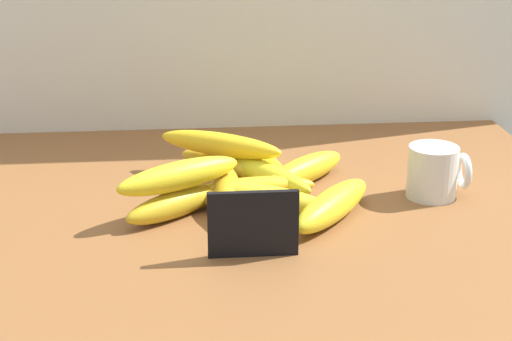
{
  "coord_description": "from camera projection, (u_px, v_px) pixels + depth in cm",
  "views": [
    {
      "loc": [
        -2.35,
        -102.94,
        47.32
      ],
      "look_at": [
        7.19,
        1.82,
        8.0
      ],
      "focal_mm": 56.91,
      "sensor_mm": 36.0,
      "label": 1
    }
  ],
  "objects": [
    {
      "name": "counter_top",
      "position": [
        206.0,
        221.0,
        1.12
      ],
      "size": [
        110.0,
        76.0,
        3.0
      ],
      "primitive_type": "cube",
      "color": "brown",
      "rests_on": "ground"
    },
    {
      "name": "chalkboard_sign",
      "position": [
        253.0,
        226.0,
        0.98
      ],
      "size": [
        11.0,
        1.8,
        8.4
      ],
      "color": "black",
      "rests_on": "counter_top"
    },
    {
      "name": "coffee_mug",
      "position": [
        434.0,
        172.0,
        1.15
      ],
      "size": [
        8.61,
        7.11,
        7.54
      ],
      "color": "silver",
      "rests_on": "counter_top"
    },
    {
      "name": "banana_0",
      "position": [
        265.0,
        200.0,
        1.1
      ],
      "size": [
        19.16,
        12.84,
        4.2
      ],
      "primitive_type": "ellipsoid",
      "rotation": [
        0.0,
        0.0,
        2.65
      ],
      "color": "yellow",
      "rests_on": "counter_top"
    },
    {
      "name": "banana_1",
      "position": [
        333.0,
        205.0,
        1.08
      ],
      "size": [
        14.79,
        17.44,
        4.35
      ],
      "primitive_type": "ellipsoid",
      "rotation": [
        0.0,
        0.0,
        4.06
      ],
      "color": "yellow",
      "rests_on": "counter_top"
    },
    {
      "name": "banana_2",
      "position": [
        226.0,
        189.0,
        1.14
      ],
      "size": [
        4.87,
        16.24,
        4.15
      ],
      "primitive_type": "ellipsoid",
      "rotation": [
        0.0,
        0.0,
        4.67
      ],
      "color": "#B9901A",
      "rests_on": "counter_top"
    },
    {
      "name": "banana_3",
      "position": [
        261.0,
        173.0,
        1.2
      ],
      "size": [
        15.3,
        18.02,
        3.84
      ],
      "primitive_type": "ellipsoid",
      "rotation": [
        0.0,
        0.0,
        2.24
      ],
      "color": "gold",
      "rests_on": "counter_top"
    },
    {
      "name": "banana_4",
      "position": [
        231.0,
        213.0,
        1.07
      ],
      "size": [
        10.21,
        18.93,
        3.25
      ],
      "primitive_type": "ellipsoid",
      "rotation": [
        0.0,
        0.0,
        1.96
      ],
      "color": "#B69224",
      "rests_on": "counter_top"
    },
    {
      "name": "banana_5",
      "position": [
        305.0,
        170.0,
        1.21
      ],
      "size": [
        15.01,
        14.37,
        4.03
      ],
      "primitive_type": "ellipsoid",
      "rotation": [
        0.0,
        0.0,
        3.89
      ],
      "color": "yellow",
      "rests_on": "counter_top"
    },
    {
      "name": "banana_6",
      "position": [
        175.0,
        204.0,
        1.09
      ],
      "size": [
        14.63,
        12.5,
        3.72
      ],
      "primitive_type": "ellipsoid",
      "rotation": [
        0.0,
        0.0,
        3.8
      ],
      "color": "gold",
      "rests_on": "counter_top"
    },
    {
      "name": "banana_7",
      "position": [
        266.0,
        164.0,
        1.25
      ],
      "size": [
        7.67,
        18.23,
        3.27
      ],
      "primitive_type": "ellipsoid",
      "rotation": [
        0.0,
        0.0,
        1.82
      ],
      "color": "yellow",
      "rests_on": "counter_top"
    },
    {
      "name": "banana_8",
      "position": [
        224.0,
        165.0,
        1.24
      ],
      "size": [
        14.83,
        14.39,
        3.39
      ],
      "primitive_type": "ellipsoid",
      "rotation": [
        0.0,
        0.0,
        5.52
      ],
      "color": "yellow",
      "rests_on": "counter_top"
    },
    {
      "name": "banana_9",
      "position": [
        254.0,
        189.0,
        1.15
      ],
      "size": [
        17.95,
        5.1,
        3.4
      ],
      "primitive_type": "ellipsoid",
      "rotation": [
        0.0,
        0.0,
        3.24
      ],
      "color": "gold",
      "rests_on": "counter_top"
    },
    {
      "name": "banana_10",
      "position": [
        179.0,
        176.0,
        1.09
      ],
      "size": [
        18.04,
        12.85,
        3.92
      ],
      "primitive_type": "ellipsoid",
      "rotation": [
        0.0,
        0.0,
        3.68
      ],
      "color": "yellow",
      "rests_on": "banana_6"
    },
    {
      "name": "banana_11",
      "position": [
        220.0,
        144.0,
        1.22
      ],
      "size": [
        19.3,
        13.09,
        3.58
      ],
      "primitive_type": "ellipsoid",
      "rotation": [
        0.0,
        0.0,
        5.77
      ],
      "color": "yellow",
      "rests_on": "banana_8"
    }
  ]
}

